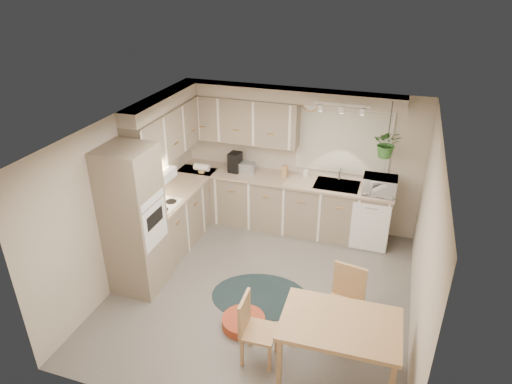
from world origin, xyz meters
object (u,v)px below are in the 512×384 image
at_px(chair_left, 260,330).
at_px(microwave, 380,183).
at_px(dining_table, 338,350).
at_px(braided_rug, 260,296).
at_px(pet_bed, 244,322).
at_px(chair_back, 343,305).

xyz_separation_m(chair_left, microwave, (1.02, 2.85, 0.69)).
bearing_deg(microwave, dining_table, -93.21).
xyz_separation_m(braided_rug, pet_bed, (-0.02, -0.61, 0.06)).
bearing_deg(chair_back, microwave, -84.57).
relative_size(chair_back, microwave, 1.78).
bearing_deg(dining_table, microwave, 87.28).
relative_size(chair_left, braided_rug, 0.63).
xyz_separation_m(dining_table, microwave, (0.13, 2.84, 0.72)).
height_order(dining_table, chair_back, chair_back).
distance_m(dining_table, pet_bed, 1.35).
xyz_separation_m(chair_back, pet_bed, (-1.19, -0.25, -0.39)).
height_order(chair_left, chair_back, chair_back).
height_order(dining_table, braided_rug, dining_table).
bearing_deg(chair_left, chair_back, 127.50).
bearing_deg(braided_rug, chair_back, -17.06).
bearing_deg(chair_left, pet_bed, -142.80).
height_order(braided_rug, pet_bed, pet_bed).
height_order(chair_left, microwave, microwave).
distance_m(braided_rug, microwave, 2.52).
relative_size(chair_back, pet_bed, 1.65).
distance_m(dining_table, braided_rug, 1.64).
height_order(chair_back, microwave, microwave).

